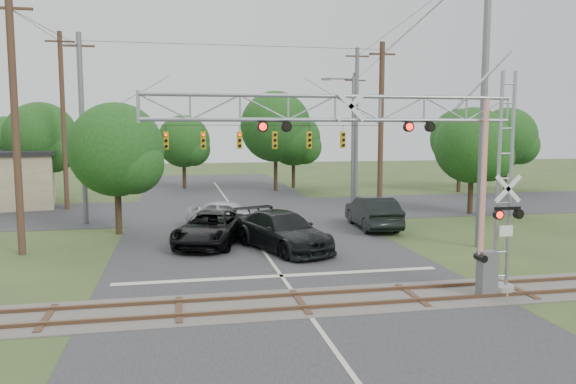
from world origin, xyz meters
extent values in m
plane|color=#304520|center=(0.00, 0.00, 0.00)|extent=(160.00, 160.00, 0.00)
cube|color=#27272A|center=(0.00, 10.00, 0.01)|extent=(14.00, 90.00, 0.02)
cube|color=#27272A|center=(0.00, 24.00, 0.01)|extent=(90.00, 12.00, 0.02)
cube|color=#4D4842|center=(0.00, 2.00, 0.02)|extent=(90.00, 3.20, 0.05)
cube|color=brown|center=(0.00, 1.28, 0.09)|extent=(90.00, 0.12, 0.14)
cube|color=brown|center=(0.00, 2.72, 0.09)|extent=(90.00, 0.12, 0.14)
cylinder|color=gray|center=(7.16, 1.70, 0.16)|extent=(0.97, 0.97, 0.32)
cube|color=silver|center=(7.11, 1.38, 2.32)|extent=(0.49, 0.03, 0.38)
cube|color=#5C5C5E|center=(6.52, 1.48, 0.81)|extent=(0.59, 0.49, 1.62)
cube|color=red|center=(6.25, 1.48, 4.10)|extent=(0.15, 0.10, 5.40)
cylinder|color=slate|center=(-9.50, 20.00, 5.75)|extent=(0.32, 0.32, 11.50)
cylinder|color=#44281F|center=(9.50, 20.00, 5.75)|extent=(0.36, 0.36, 11.50)
cylinder|color=black|center=(0.00, 20.00, 6.03)|extent=(19.00, 0.03, 0.03)
cube|color=gold|center=(-6.86, 20.00, 5.08)|extent=(0.30, 0.30, 1.10)
cube|color=gold|center=(-4.57, 20.00, 5.08)|extent=(0.30, 0.30, 1.10)
cube|color=gold|center=(-2.29, 20.00, 5.08)|extent=(0.30, 0.30, 1.10)
cube|color=gold|center=(0.00, 20.00, 5.08)|extent=(0.30, 0.30, 1.10)
cube|color=gold|center=(2.29, 20.00, 5.08)|extent=(0.30, 0.30, 1.10)
cube|color=gold|center=(4.57, 20.00, 5.08)|extent=(0.30, 0.30, 1.10)
cube|color=gold|center=(6.86, 20.00, 5.08)|extent=(0.30, 0.30, 1.10)
imported|color=black|center=(-2.38, 12.16, 0.84)|extent=(4.52, 6.58, 1.67)
imported|color=black|center=(0.98, 10.32, 0.91)|extent=(4.68, 6.80, 1.83)
imported|color=#B6B8BF|center=(-1.04, 16.88, 0.81)|extent=(5.16, 3.50, 1.63)
imported|color=black|center=(7.24, 15.08, 0.94)|extent=(2.30, 5.80, 1.88)
cylinder|color=slate|center=(9.36, 25.66, 4.89)|extent=(0.22, 0.22, 9.78)
cylinder|color=slate|center=(8.27, 25.66, 9.57)|extent=(2.17, 0.13, 0.13)
cube|color=#5C5C5E|center=(7.19, 25.66, 9.51)|extent=(0.65, 0.27, 0.16)
cylinder|color=#44281F|center=(-11.82, 26.84, 6.30)|extent=(0.34, 0.34, 12.61)
cube|color=#44281F|center=(-11.82, 26.84, 11.91)|extent=(2.00, 0.12, 0.12)
cylinder|color=slate|center=(10.89, 29.48, 6.23)|extent=(0.34, 0.34, 12.46)
cube|color=#44281F|center=(10.89, 29.48, 11.76)|extent=(2.00, 0.12, 0.12)
cylinder|color=#44281F|center=(-11.11, 11.72, 5.91)|extent=(0.34, 0.34, 11.83)
cube|color=#44281F|center=(-11.11, 11.72, 11.13)|extent=(2.00, 0.12, 0.12)
cylinder|color=slate|center=(10.58, 9.07, 7.23)|extent=(0.34, 0.34, 14.46)
cylinder|color=#44281F|center=(12.46, 34.78, 5.47)|extent=(0.34, 0.34, 10.95)
cube|color=#44281F|center=(12.46, 34.78, 10.25)|extent=(2.00, 0.12, 0.12)
cylinder|color=#342517|center=(-18.23, 35.70, 1.57)|extent=(0.36, 0.36, 3.14)
sphere|color=#154513|center=(-18.23, 35.70, 4.42)|extent=(4.85, 4.85, 4.85)
cylinder|color=#342517|center=(-14.19, 30.51, 1.80)|extent=(0.36, 0.36, 3.60)
sphere|color=#154513|center=(-14.19, 30.51, 5.08)|extent=(5.57, 5.57, 5.57)
cylinder|color=#342517|center=(-7.18, 16.10, 1.66)|extent=(0.36, 0.36, 3.32)
sphere|color=#154513|center=(-7.18, 16.10, 4.68)|extent=(5.13, 5.13, 5.13)
cylinder|color=#342517|center=(-3.25, 39.34, 1.63)|extent=(0.36, 0.36, 3.26)
sphere|color=#154513|center=(-3.25, 39.34, 4.60)|extent=(5.04, 5.04, 5.04)
cylinder|color=#342517|center=(5.11, 35.69, 2.12)|extent=(0.36, 0.36, 4.25)
sphere|color=#154513|center=(5.11, 35.69, 5.99)|extent=(6.57, 6.57, 6.57)
cylinder|color=#342517|center=(7.32, 38.11, 1.71)|extent=(0.36, 0.36, 3.42)
sphere|color=#154513|center=(7.32, 38.11, 4.82)|extent=(5.28, 5.28, 5.28)
cylinder|color=#342517|center=(15.69, 19.06, 1.66)|extent=(0.36, 0.36, 3.33)
sphere|color=#154513|center=(15.69, 19.06, 4.69)|extent=(5.14, 5.14, 5.14)
cylinder|color=#342517|center=(21.49, 31.52, 1.75)|extent=(0.36, 0.36, 3.49)
sphere|color=#154513|center=(21.49, 31.52, 4.92)|extent=(5.40, 5.40, 5.40)
cylinder|color=#342517|center=(26.88, 32.52, 1.79)|extent=(0.36, 0.36, 3.57)
sphere|color=#154513|center=(26.88, 32.52, 5.04)|extent=(5.52, 5.52, 5.52)
camera|label=1|loc=(-3.98, -15.80, 5.83)|focal=35.00mm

